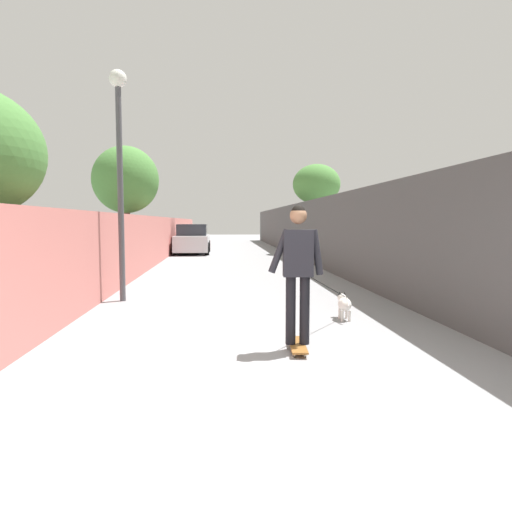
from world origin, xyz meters
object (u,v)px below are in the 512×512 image
at_px(tree_right_mid, 316,185).
at_px(tree_left_far, 126,180).
at_px(skateboard, 297,345).
at_px(person_skateboarder, 298,263).
at_px(car_near, 192,240).
at_px(dog, 344,304).
at_px(lamp_post, 119,147).

bearing_deg(tree_right_mid, tree_left_far, 125.25).
xyz_separation_m(skateboard, person_skateboarder, (-0.00, 0.00, 1.07)).
distance_m(tree_left_far, car_near, 7.32).
bearing_deg(dog, person_skateboarder, 147.45).
bearing_deg(dog, car_near, 12.38).
bearing_deg(tree_left_far, car_near, -17.11).
relative_size(tree_right_mid, tree_left_far, 1.04).
distance_m(tree_left_far, person_skateboarder, 12.38).
distance_m(tree_right_mid, person_skateboarder, 17.98).
distance_m(person_skateboarder, car_near, 18.10).
bearing_deg(car_near, tree_right_mid, -95.10).
bearing_deg(lamp_post, dog, -117.36).
bearing_deg(car_near, tree_left_far, 162.89).
height_order(lamp_post, dog, lamp_post).
relative_size(skateboard, person_skateboarder, 0.45).
height_order(tree_right_mid, skateboard, tree_right_mid).
distance_m(skateboard, person_skateboarder, 1.07).
relative_size(tree_right_mid, car_near, 1.19).
bearing_deg(person_skateboarder, dog, -32.55).
distance_m(tree_right_mid, lamp_post, 15.22).
bearing_deg(tree_right_mid, dog, 169.45).
relative_size(tree_right_mid, skateboard, 5.72).
bearing_deg(tree_left_far, person_skateboarder, -158.49).
xyz_separation_m(tree_left_far, skateboard, (-11.35, -4.48, -3.13)).
xyz_separation_m(lamp_post, car_near, (14.05, -0.60, -2.50)).
height_order(skateboard, car_near, car_near).
xyz_separation_m(tree_right_mid, lamp_post, (-13.48, 7.06, -0.36)).
bearing_deg(tree_left_far, tree_right_mid, -54.75).
height_order(dog, car_near, car_near).
bearing_deg(tree_left_far, skateboard, -158.49).
bearing_deg(tree_left_far, dog, -149.90).
height_order(tree_right_mid, lamp_post, lamp_post).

